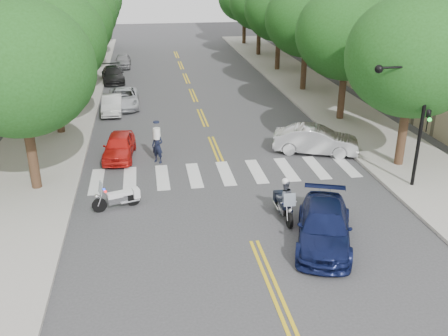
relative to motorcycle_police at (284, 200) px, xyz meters
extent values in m
plane|color=#38383A|center=(-1.59, -1.67, -0.78)|extent=(140.00, 140.00, 0.00)
cube|color=#9E9991|center=(-11.09, 20.33, -0.71)|extent=(5.00, 60.00, 0.15)
cube|color=#9E9991|center=(7.91, 20.33, -0.71)|extent=(5.00, 60.00, 0.15)
cylinder|color=#382316|center=(-10.39, 4.33, 0.88)|extent=(0.44, 0.44, 3.32)
ellipsoid|color=#1D4C15|center=(-10.39, 4.33, 4.78)|extent=(6.40, 6.40, 5.76)
cylinder|color=#382316|center=(-10.39, 12.33, 0.88)|extent=(0.44, 0.44, 3.32)
ellipsoid|color=#1D4C15|center=(-10.39, 12.33, 4.78)|extent=(6.40, 6.40, 5.76)
cylinder|color=#382316|center=(-10.39, 20.33, 0.88)|extent=(0.44, 0.44, 3.32)
ellipsoid|color=#1D4C15|center=(-10.39, 20.33, 4.78)|extent=(6.40, 6.40, 5.76)
cylinder|color=#382316|center=(-10.39, 28.33, 0.88)|extent=(0.44, 0.44, 3.32)
ellipsoid|color=#1D4C15|center=(-10.39, 28.33, 4.78)|extent=(6.40, 6.40, 5.76)
cylinder|color=#382316|center=(-10.39, 36.33, 0.88)|extent=(0.44, 0.44, 3.32)
ellipsoid|color=#1D4C15|center=(-10.39, 36.33, 4.78)|extent=(6.40, 6.40, 5.76)
cylinder|color=#382316|center=(-10.39, 44.33, 0.88)|extent=(0.44, 0.44, 3.32)
cylinder|color=#382316|center=(7.21, 4.33, 0.88)|extent=(0.44, 0.44, 3.32)
ellipsoid|color=#1D4C15|center=(7.21, 4.33, 4.78)|extent=(6.40, 6.40, 5.76)
cylinder|color=#382316|center=(7.21, 12.33, 0.88)|extent=(0.44, 0.44, 3.32)
ellipsoid|color=#1D4C15|center=(7.21, 12.33, 4.78)|extent=(6.40, 6.40, 5.76)
cylinder|color=#382316|center=(7.21, 20.33, 0.88)|extent=(0.44, 0.44, 3.32)
ellipsoid|color=#1D4C15|center=(7.21, 20.33, 4.78)|extent=(6.40, 6.40, 5.76)
cylinder|color=#382316|center=(7.21, 28.33, 0.88)|extent=(0.44, 0.44, 3.32)
ellipsoid|color=#1D4C15|center=(7.21, 28.33, 4.78)|extent=(6.40, 6.40, 5.76)
cylinder|color=#382316|center=(7.21, 36.33, 0.88)|extent=(0.44, 0.44, 3.32)
ellipsoid|color=#1D4C15|center=(7.21, 36.33, 4.78)|extent=(6.40, 6.40, 5.76)
cylinder|color=#382316|center=(7.21, 44.33, 0.88)|extent=(0.44, 0.44, 3.32)
cylinder|color=black|center=(6.61, 1.83, 2.22)|extent=(0.16, 0.16, 6.00)
cylinder|color=black|center=(5.41, 1.83, 4.82)|extent=(2.40, 0.10, 0.10)
sphere|color=black|center=(4.31, 1.83, 4.77)|extent=(0.36, 0.36, 0.36)
imported|color=black|center=(6.86, 1.83, 2.42)|extent=(0.16, 0.20, 1.00)
sphere|color=#0CCC26|center=(6.86, 1.68, 2.52)|extent=(0.18, 0.18, 0.18)
cylinder|color=black|center=(0.00, -0.86, -0.46)|extent=(0.13, 0.65, 0.64)
cylinder|color=black|center=(0.00, 0.66, -0.46)|extent=(0.17, 0.65, 0.64)
cube|color=silver|center=(0.00, -0.05, -0.36)|extent=(0.31, 0.85, 0.30)
cube|color=black|center=(0.00, -0.15, -0.12)|extent=(0.34, 0.66, 0.21)
cube|color=black|center=(0.00, 0.38, -0.10)|extent=(0.38, 0.52, 0.15)
cube|color=black|center=(0.00, 0.80, -0.21)|extent=(0.42, 0.29, 0.43)
cube|color=#8C99A5|center=(0.00, -0.73, 0.36)|extent=(0.47, 0.15, 0.52)
cube|color=red|center=(0.12, -0.57, 0.18)|extent=(0.10, 0.10, 0.08)
cube|color=#0C26E5|center=(-0.11, -0.57, 0.18)|extent=(0.10, 0.10, 0.08)
imported|color=#474C56|center=(0.00, -0.05, 0.13)|extent=(0.73, 0.57, 1.49)
sphere|color=silver|center=(0.00, -0.05, 0.83)|extent=(0.28, 0.28, 0.28)
cylinder|color=black|center=(-7.42, 1.65, -0.48)|extent=(0.62, 0.30, 0.61)
cylinder|color=black|center=(-6.04, 2.08, -0.48)|extent=(0.64, 0.34, 0.61)
cube|color=silver|center=(-6.69, 1.88, -0.38)|extent=(0.86, 0.52, 0.29)
cube|color=silver|center=(-6.78, 1.85, -0.15)|extent=(0.70, 0.50, 0.20)
cube|color=silver|center=(-6.30, 2.00, -0.13)|extent=(0.58, 0.49, 0.14)
cube|color=silver|center=(-5.91, 2.12, -0.24)|extent=(0.38, 0.46, 0.41)
cube|color=#8C99A5|center=(-7.31, 1.69, 0.30)|extent=(0.27, 0.47, 0.49)
cube|color=red|center=(-7.13, 1.63, 0.14)|extent=(0.11, 0.11, 0.07)
cube|color=#0C26E5|center=(-7.20, 1.84, 0.14)|extent=(0.11, 0.11, 0.07)
imported|color=black|center=(-4.81, 6.83, 0.11)|extent=(0.77, 0.74, 1.78)
imported|color=silver|center=(3.66, 6.83, -0.04)|extent=(4.77, 3.08, 1.48)
imported|color=#0F1742|center=(0.91, -2.17, -0.09)|extent=(3.42, 5.13, 1.38)
imported|color=red|center=(-6.79, 7.83, -0.14)|extent=(1.83, 3.89, 1.28)
imported|color=#BBBBBB|center=(-7.53, 16.33, -0.17)|extent=(1.30, 3.72, 1.23)
imported|color=#B8BBC0|center=(-6.79, 17.83, -0.14)|extent=(2.19, 4.63, 1.28)
imported|color=black|center=(-7.89, 25.99, -0.14)|extent=(2.23, 4.58, 1.28)
imported|color=gray|center=(-7.21, 32.21, -0.15)|extent=(1.56, 3.74, 1.27)
camera|label=1|loc=(-5.26, -17.39, 8.93)|focal=40.00mm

